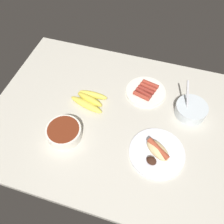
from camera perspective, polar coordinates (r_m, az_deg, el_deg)
name	(u,v)px	position (r cm, az deg, el deg)	size (l,w,h in cm)	color
ground_plane	(113,118)	(116.57, 0.26, -1.49)	(120.00, 90.00, 3.00)	beige
bowl_chili	(64,132)	(109.30, -11.45, -4.74)	(15.89, 15.89, 5.59)	white
banana_bunch	(89,100)	(119.58, -5.45, 2.89)	(18.81, 12.70, 3.87)	#E5D14C
plate_sausages	(146,91)	(124.95, 8.13, 4.99)	(20.76, 20.76, 3.18)	white
plate_hotdog_assembled	(157,152)	(105.87, 10.76, -9.42)	(24.48, 24.48, 5.61)	white
bowl_coleslaw	(191,109)	(120.32, 18.47, 0.63)	(15.18, 15.18, 14.69)	silver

